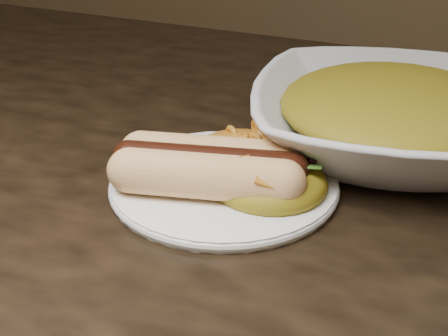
% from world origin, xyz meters
% --- Properties ---
extents(table, '(1.60, 0.90, 0.75)m').
position_xyz_m(table, '(0.00, 0.00, 0.66)').
color(table, black).
rests_on(table, floor).
extents(plate, '(0.20, 0.20, 0.01)m').
position_xyz_m(plate, '(0.11, -0.03, 0.76)').
color(plate, white).
rests_on(plate, table).
extents(hotdog, '(0.14, 0.10, 0.04)m').
position_xyz_m(hotdog, '(0.11, -0.05, 0.78)').
color(hotdog, '#EFC87A').
rests_on(hotdog, plate).
extents(mac_and_cheese, '(0.10, 0.09, 0.03)m').
position_xyz_m(mac_and_cheese, '(0.11, 0.02, 0.78)').
color(mac_and_cheese, orange).
rests_on(mac_and_cheese, plate).
extents(sour_cream, '(0.05, 0.05, 0.03)m').
position_xyz_m(sour_cream, '(0.05, -0.01, 0.77)').
color(sour_cream, white).
rests_on(sour_cream, plate).
extents(taco_salad, '(0.10, 0.10, 0.04)m').
position_xyz_m(taco_salad, '(0.15, -0.03, 0.78)').
color(taco_salad, '#C07612').
rests_on(taco_salad, plate).
extents(serving_bowl, '(0.33, 0.33, 0.07)m').
position_xyz_m(serving_bowl, '(0.23, 0.10, 0.78)').
color(serving_bowl, white).
rests_on(serving_bowl, table).
extents(bowl_filling, '(0.26, 0.26, 0.05)m').
position_xyz_m(bowl_filling, '(0.23, 0.10, 0.80)').
color(bowl_filling, '#C07612').
rests_on(bowl_filling, serving_bowl).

